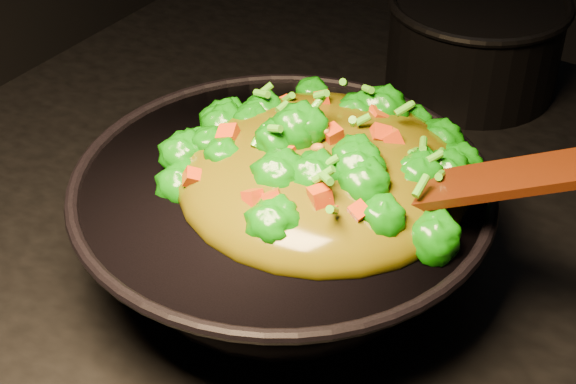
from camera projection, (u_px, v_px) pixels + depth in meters
The scene contains 4 objects.
wok at pixel (282, 229), 0.82m from camera, with size 0.37×0.37×0.10m, color black, non-canonical shape.
stir_fry at pixel (324, 140), 0.77m from camera, with size 0.26×0.26×0.09m, color #106E07, non-canonical shape.
spatula at pixel (493, 181), 0.71m from camera, with size 0.31×0.05×0.01m, color #331405.
back_pot at pixel (474, 43), 1.10m from camera, with size 0.21×0.21×0.12m, color black.
Camera 1 is at (0.25, -0.63, 1.48)m, focal length 55.00 mm.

